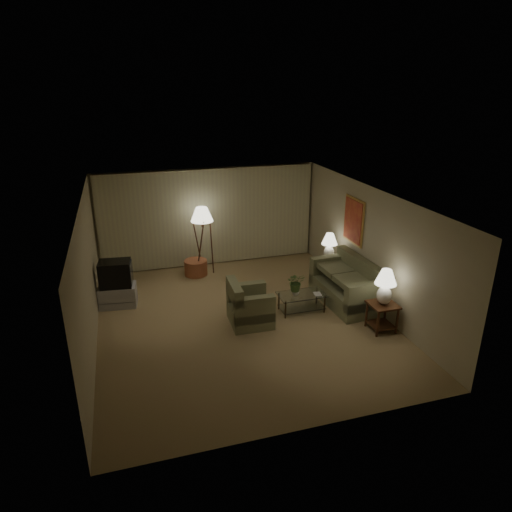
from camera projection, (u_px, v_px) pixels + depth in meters
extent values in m
plane|color=olive|center=(242.00, 319.00, 9.90)|extent=(7.00, 7.00, 0.00)
cube|color=#BFB693|center=(209.00, 217.00, 12.55)|extent=(6.00, 0.04, 2.70)
cube|color=#BFB693|center=(88.00, 279.00, 8.62)|extent=(0.04, 7.00, 2.70)
cube|color=#BFB693|center=(370.00, 248.00, 10.22)|extent=(0.04, 7.00, 2.70)
cube|color=white|center=(241.00, 198.00, 8.93)|extent=(6.00, 7.00, 0.04)
cube|color=#BBB691|center=(209.00, 217.00, 12.48)|extent=(5.85, 0.12, 2.65)
cube|color=gold|center=(354.00, 221.00, 10.79)|extent=(0.03, 0.90, 1.10)
cube|color=#B12023|center=(353.00, 221.00, 10.78)|extent=(0.02, 0.80, 1.00)
cube|color=#7E825B|center=(345.00, 294.00, 10.59)|extent=(1.98, 1.11, 0.44)
cube|color=#7E825B|center=(250.00, 314.00, 9.71)|extent=(0.95, 0.91, 0.40)
cube|color=#351B0E|center=(383.00, 305.00, 9.29)|extent=(0.54, 0.54, 0.04)
cube|color=#351B0E|center=(381.00, 325.00, 9.46)|extent=(0.46, 0.46, 0.02)
cylinder|color=#351B0E|center=(378.00, 324.00, 9.14)|extent=(0.05, 0.05, 0.56)
cylinder|color=#351B0E|center=(367.00, 314.00, 9.54)|extent=(0.05, 0.05, 0.56)
cylinder|color=#351B0E|center=(397.00, 321.00, 9.26)|extent=(0.05, 0.05, 0.56)
cylinder|color=#351B0E|center=(385.00, 311.00, 9.66)|extent=(0.05, 0.05, 0.56)
cube|color=#351B0E|center=(328.00, 260.00, 11.61)|extent=(0.47, 0.40, 0.04)
cube|color=#351B0E|center=(327.00, 276.00, 11.78)|extent=(0.40, 0.34, 0.02)
cylinder|color=#351B0E|center=(324.00, 274.00, 11.54)|extent=(0.05, 0.05, 0.56)
cylinder|color=#351B0E|center=(319.00, 269.00, 11.80)|extent=(0.05, 0.05, 0.56)
cylinder|color=#351B0E|center=(337.00, 272.00, 11.64)|extent=(0.05, 0.05, 0.56)
cylinder|color=#351B0E|center=(332.00, 268.00, 11.90)|extent=(0.05, 0.05, 0.56)
ellipsoid|color=white|center=(384.00, 295.00, 9.21)|extent=(0.31, 0.31, 0.38)
cylinder|color=white|center=(385.00, 285.00, 9.13)|extent=(0.03, 0.03, 0.09)
cone|color=white|center=(386.00, 277.00, 9.07)|extent=(0.44, 0.44, 0.31)
ellipsoid|color=white|center=(329.00, 253.00, 11.54)|extent=(0.28, 0.28, 0.35)
cylinder|color=white|center=(329.00, 245.00, 11.47)|extent=(0.03, 0.03, 0.08)
cone|color=white|center=(330.00, 239.00, 11.41)|extent=(0.40, 0.40, 0.28)
cube|color=silver|center=(302.00, 294.00, 10.13)|extent=(1.06, 0.58, 0.02)
cube|color=silver|center=(301.00, 307.00, 10.24)|extent=(0.99, 0.50, 0.01)
cylinder|color=#3E2E18|center=(286.00, 310.00, 9.88)|extent=(0.04, 0.04, 0.40)
cylinder|color=#3E2E18|center=(279.00, 301.00, 10.28)|extent=(0.04, 0.04, 0.40)
cylinder|color=#3E2E18|center=(325.00, 304.00, 10.13)|extent=(0.04, 0.04, 0.40)
cylinder|color=#3E2E18|center=(317.00, 296.00, 10.52)|extent=(0.04, 0.04, 0.40)
cube|color=#9D9D9F|center=(118.00, 296.00, 10.44)|extent=(0.95, 0.71, 0.50)
cube|color=black|center=(115.00, 274.00, 10.24)|extent=(0.81, 0.66, 0.59)
cylinder|color=#351B0E|center=(202.00, 222.00, 11.85)|extent=(0.04, 0.04, 0.26)
cone|color=white|center=(202.00, 214.00, 11.78)|extent=(0.59, 0.59, 0.37)
cylinder|color=#9F5236|center=(196.00, 267.00, 12.13)|extent=(0.69, 0.69, 0.40)
imported|color=white|center=(296.00, 292.00, 10.06)|extent=(0.21, 0.21, 0.17)
imported|color=#44662D|center=(296.00, 279.00, 9.95)|extent=(0.45, 0.41, 0.43)
imported|color=olive|center=(314.00, 294.00, 10.10)|extent=(0.18, 0.23, 0.02)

